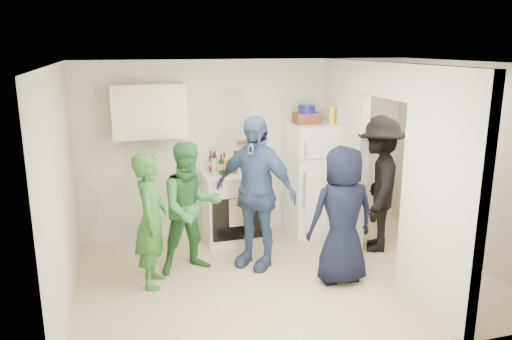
{
  "coord_description": "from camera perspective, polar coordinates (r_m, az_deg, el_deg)",
  "views": [
    {
      "loc": [
        -1.82,
        -5.11,
        2.69
      ],
      "look_at": [
        -0.26,
        0.4,
        1.25
      ],
      "focal_mm": 35.0,
      "sensor_mm": 36.0,
      "label": 1
    }
  ],
  "objects": [
    {
      "name": "wall_clock",
      "position": [
        7.11,
        -0.39,
        6.12
      ],
      "size": [
        0.22,
        0.02,
        0.22
      ],
      "primitive_type": "cylinder",
      "rotation": [
        1.57,
        0.0,
        0.0
      ],
      "color": "white",
      "rests_on": "wall_back"
    },
    {
      "name": "fridge",
      "position": [
        7.23,
        6.5,
        -1.06
      ],
      "size": [
        0.67,
        0.65,
        1.62
      ],
      "primitive_type": "cube",
      "color": "white",
      "rests_on": "floor"
    },
    {
      "name": "bottle_d",
      "position": [
        6.77,
        -2.45,
        0.86
      ],
      "size": [
        0.07,
        0.07,
        0.31
      ],
      "primitive_type": "cylinder",
      "color": "brown",
      "rests_on": "stove"
    },
    {
      "name": "bottle_j",
      "position": [
        6.79,
        -0.08,
        0.76
      ],
      "size": [
        0.07,
        0.07,
        0.27
      ],
      "primitive_type": "cylinder",
      "color": "#1D5422",
      "rests_on": "stove"
    },
    {
      "name": "blue_bowl",
      "position": [
        7.04,
        5.81,
        6.97
      ],
      "size": [
        0.24,
        0.24,
        0.11
      ],
      "primitive_type": "cylinder",
      "color": "navy",
      "rests_on": "wicker_basket"
    },
    {
      "name": "floor",
      "position": [
        6.05,
        3.49,
        -12.29
      ],
      "size": [
        4.8,
        4.8,
        0.0
      ],
      "primitive_type": "plane",
      "color": "#C8B68D",
      "rests_on": "ground"
    },
    {
      "name": "yellow_cup_stack_top",
      "position": [
        7.04,
        8.68,
        6.22
      ],
      "size": [
        0.09,
        0.09,
        0.25
      ],
      "primitive_type": "cylinder",
      "color": "yellow",
      "rests_on": "fridge"
    },
    {
      "name": "bottle_k",
      "position": [
        6.8,
        -4.7,
        0.92
      ],
      "size": [
        0.06,
        0.06,
        0.31
      ],
      "primitive_type": "cylinder",
      "color": "brown",
      "rests_on": "stove"
    },
    {
      "name": "wall_front",
      "position": [
        4.12,
        11.57,
        -6.63
      ],
      "size": [
        4.8,
        0.0,
        4.8
      ],
      "primitive_type": "plane",
      "rotation": [
        -1.57,
        0.0,
        0.0
      ],
      "color": "silver",
      "rests_on": "floor"
    },
    {
      "name": "bottle_b",
      "position": [
        6.72,
        -3.99,
        0.64
      ],
      "size": [
        0.07,
        0.07,
        0.29
      ],
      "primitive_type": "cylinder",
      "color": "#143E18",
      "rests_on": "stove"
    },
    {
      "name": "upper_cabinet",
      "position": [
        6.7,
        -12.15,
        6.6
      ],
      "size": [
        0.95,
        0.34,
        0.7
      ],
      "primitive_type": "cube",
      "color": "silver",
      "rests_on": "wall_back"
    },
    {
      "name": "person_green_center",
      "position": [
        6.03,
        -7.45,
        -4.29
      ],
      "size": [
        0.87,
        0.73,
        1.6
      ],
      "primitive_type": "imported",
      "rotation": [
        0.0,
        0.0,
        0.18
      ],
      "color": "#337438",
      "rests_on": "floor"
    },
    {
      "name": "red_cup",
      "position": [
        6.71,
        -0.48,
        -0.06
      ],
      "size": [
        0.09,
        0.09,
        0.12
      ],
      "primitive_type": "cylinder",
      "color": "#A8190B",
      "rests_on": "stove"
    },
    {
      "name": "bottle_i",
      "position": [
        6.94,
        -2.41,
        1.09
      ],
      "size": [
        0.07,
        0.07,
        0.28
      ],
      "primitive_type": "cylinder",
      "color": "#581C0F",
      "rests_on": "stove"
    },
    {
      "name": "partition_header",
      "position": [
        5.95,
        14.99,
        9.89
      ],
      "size": [
        0.12,
        1.0,
        0.4
      ],
      "primitive_type": "cube",
      "color": "silver",
      "rests_on": "partition_pier_back"
    },
    {
      "name": "ceiling",
      "position": [
        5.43,
        3.89,
        12.08
      ],
      "size": [
        4.8,
        4.8,
        0.0
      ],
      "primitive_type": "plane",
      "rotation": [
        3.14,
        0.0,
        0.0
      ],
      "color": "white",
      "rests_on": "wall_back"
    },
    {
      "name": "bottle_g",
      "position": [
        7.04,
        -0.91,
        1.15
      ],
      "size": [
        0.06,
        0.06,
        0.25
      ],
      "primitive_type": "cylinder",
      "color": "olive",
      "rests_on": "stove"
    },
    {
      "name": "person_denim",
      "position": [
        6.07,
        -0.15,
        -2.57
      ],
      "size": [
        1.1,
        1.12,
        1.89
      ],
      "primitive_type": "imported",
      "rotation": [
        0.0,
        0.0,
        -0.8
      ],
      "color": "#364E75",
      "rests_on": "floor"
    },
    {
      "name": "person_green_left",
      "position": [
        5.74,
        -11.89,
        -5.66
      ],
      "size": [
        0.49,
        0.64,
        1.55
      ],
      "primitive_type": "imported",
      "rotation": [
        0.0,
        0.0,
        1.34
      ],
      "color": "#31732E",
      "rests_on": "floor"
    },
    {
      "name": "wall_left",
      "position": [
        5.34,
        -21.43,
        -2.53
      ],
      "size": [
        0.0,
        3.4,
        3.4
      ],
      "primitive_type": "plane",
      "rotation": [
        1.57,
        0.0,
        1.57
      ],
      "color": "silver",
      "rests_on": "floor"
    },
    {
      "name": "nook_window_frame",
      "position": [
        6.84,
        22.25,
        4.32
      ],
      "size": [
        0.04,
        0.76,
        0.86
      ],
      "primitive_type": "cube",
      "color": "white",
      "rests_on": "wall_right"
    },
    {
      "name": "wicker_basket",
      "position": [
        7.06,
        5.79,
        5.92
      ],
      "size": [
        0.35,
        0.25,
        0.15
      ],
      "primitive_type": "cube",
      "color": "brown",
      "rests_on": "fridge"
    },
    {
      "name": "person_nook",
      "position": [
        6.77,
        13.72,
        -1.57
      ],
      "size": [
        1.16,
        1.35,
        1.81
      ],
      "primitive_type": "imported",
      "rotation": [
        0.0,
        0.0,
        -2.08
      ],
      "color": "black",
      "rests_on": "floor"
    },
    {
      "name": "bottle_h",
      "position": [
        6.64,
        -4.82,
        0.63
      ],
      "size": [
        0.07,
        0.07,
        0.32
      ],
      "primitive_type": "cylinder",
      "color": "#B8BCC6",
      "rests_on": "stove"
    },
    {
      "name": "stove",
      "position": [
        7.0,
        -2.65,
        -4.18
      ],
      "size": [
        0.83,
        0.69,
        0.99
      ],
      "primitive_type": "cube",
      "color": "white",
      "rests_on": "floor"
    },
    {
      "name": "nook_window",
      "position": [
        6.85,
        22.35,
        4.32
      ],
      "size": [
        0.03,
        0.7,
        0.8
      ],
      "primitive_type": "cube",
      "color": "black",
      "rests_on": "wall_right"
    },
    {
      "name": "bottle_f",
      "position": [
        6.9,
        -1.22,
        0.96
      ],
      "size": [
        0.06,
        0.06,
        0.27
      ],
      "primitive_type": "cylinder",
      "color": "#163E1D",
      "rests_on": "stove"
    },
    {
      "name": "spice_shelf",
      "position": [
        7.13,
        -0.7,
        3.28
      ],
      "size": [
        0.35,
        0.08,
        0.03
      ],
      "primitive_type": "cube",
      "color": "olive",
      "rests_on": "wall_back"
    },
    {
      "name": "partition_pier_back",
      "position": [
        7.05,
        9.94,
        2.12
      ],
      "size": [
        0.12,
        1.2,
        2.5
      ],
      "primitive_type": "cube",
      "color": "silver",
      "rests_on": "floor"
    },
    {
      "name": "nook_valance",
      "position": [
        6.78,
        22.36,
        7.23
      ],
      "size": [
        0.04,
        0.82,
        0.18
      ],
      "primitive_type": "cube",
      "color": "white",
      "rests_on": "wall_right"
    },
    {
      "name": "bottle_c",
      "position": [
        6.95,
        -3.64,
        0.97
      ],
      "size": [
        0.07,
        0.07,
        0.25
      ],
      "primitive_type": "cylinder",
      "color": "silver",
      "rests_on": "stove"
    },
    {
      "name": "wall_right",
      "position": [
        6.78,
        23.2,
        0.7
      ],
      "size": [
        0.0,
        3.4,
        3.4
      ],
      "primitive_type": "plane",
      "rotation": [
        1.57,
        0.0,
        -1.57
      ],
      "color": "silver",
      "rests_on": "floor"
    },
    {
      "name": "partition_pier_front",
      "position": [
        5.22,
        20.36,
        -2.81
      ],
      "size": [
        0.12,
        1.2,
        2.5
      ],
      "primitive_type": "cube",
      "color": "silver",
      "rests_on": "floor"
    },
    {
      "name": "yellow_cup_stack_stove",
      "position": [
        6.6,
        -3.29,
        0.25
      ],
      "size": [
        0.09,
        0.09,
        0.25
      ],
      "primitive_type": "cylinder",
      "color": "yellow",
      "rests_on": "stove"
    },
    {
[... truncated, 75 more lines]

